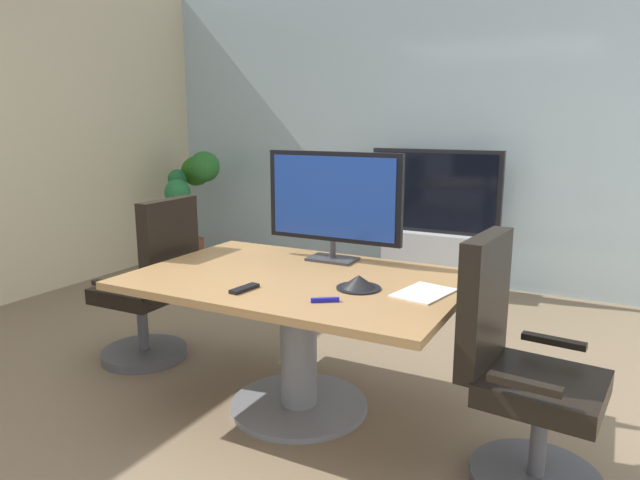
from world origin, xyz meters
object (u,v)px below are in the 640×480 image
conference_table (298,313)px  remote_control (244,289)px  wall_display_unit (433,243)px  office_chair_left (152,294)px  tv_monitor (333,200)px  office_chair_right (520,383)px  conference_phone (359,283)px  potted_plant (192,196)px

conference_table → remote_control: remote_control is taller
wall_display_unit → remote_control: 2.92m
conference_table → office_chair_left: office_chair_left is taller
tv_monitor → wall_display_unit: size_ratio=0.64×
office_chair_right → conference_table: bearing=89.9°
conference_phone → remote_control: (-0.48, -0.28, -0.02)m
office_chair_right → conference_phone: (-0.79, 0.06, 0.33)m
office_chair_left → wall_display_unit: bearing=154.0°
conference_table → office_chair_left: 1.17m
conference_phone → remote_control: conference_phone is taller
potted_plant → conference_phone: 3.76m
conference_table → potted_plant: potted_plant is taller
conference_table → conference_phone: 0.45m
conference_table → remote_control: 0.42m
wall_display_unit → office_chair_left: bearing=-115.0°
conference_table → office_chair_right: size_ratio=1.58×
conference_table → conference_phone: bearing=-9.1°
conference_table → office_chair_right: office_chair_right is taller
wall_display_unit → conference_phone: size_ratio=5.95×
wall_display_unit → conference_phone: wall_display_unit is taller
office_chair_right → conference_phone: office_chair_right is taller
conference_phone → office_chair_left: bearing=173.7°
tv_monitor → wall_display_unit: 2.26m
conference_table → tv_monitor: 0.70m
tv_monitor → wall_display_unit: bearing=90.7°
remote_control → potted_plant: bearing=141.2°
office_chair_right → potted_plant: bearing=63.7°
potted_plant → wall_display_unit: bearing=7.3°
conference_table → tv_monitor: tv_monitor is taller
office_chair_right → remote_control: 1.32m
office_chair_left → conference_phone: office_chair_left is taller
office_chair_left → office_chair_right: (2.33, -0.23, 0.00)m
office_chair_left → conference_phone: (1.54, -0.17, 0.33)m
conference_table → potted_plant: bearing=139.3°
conference_table → office_chair_right: 1.17m
office_chair_right → tv_monitor: bearing=71.3°
wall_display_unit → potted_plant: 2.62m
office_chair_left → potted_plant: bearing=-147.0°
wall_display_unit → remote_control: size_ratio=7.71×
wall_display_unit → potted_plant: size_ratio=1.05×
potted_plant → conference_phone: size_ratio=5.67×
office_chair_left → tv_monitor: tv_monitor is taller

